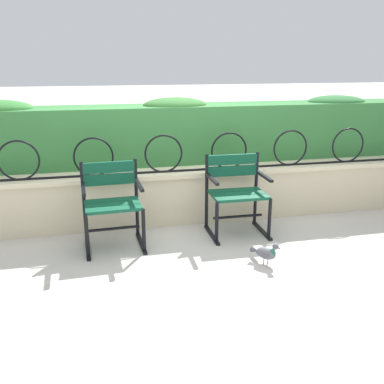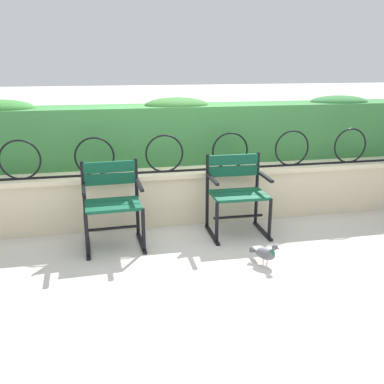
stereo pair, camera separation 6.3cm
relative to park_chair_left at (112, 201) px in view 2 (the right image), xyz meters
The scene contains 7 objects.
ground_plane 0.93m from the park_chair_left, 18.30° to the right, with size 60.00×60.00×0.00m, color #BCB7AD.
stone_wall 0.95m from the park_chair_left, 35.02° to the left, with size 7.83×0.41×0.60m.
iron_arch_fence 0.84m from the park_chair_left, 36.92° to the left, with size 7.28×0.02×0.42m.
hedge_row 1.35m from the park_chair_left, 52.96° to the left, with size 7.67×0.58×0.77m.
park_chair_left is the anchor object (origin of this frame).
park_chair_right 1.30m from the park_chair_left, ahead, with size 0.61×0.53×0.83m.
pigeon_near_chairs 1.56m from the park_chair_left, 29.66° to the right, with size 0.21×0.25×0.22m.
Camera 2 is at (-0.84, -3.87, 1.77)m, focal length 40.55 mm.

